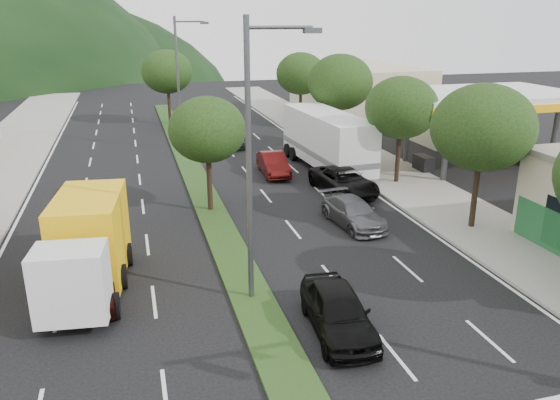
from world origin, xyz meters
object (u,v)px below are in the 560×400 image
object	(u,v)px
tree_med_near	(207,130)
streetlight_near	(255,152)
tree_r_d	(340,82)
car_queue_a	(338,311)
car_queue_c	(273,164)
suv_maroon	(87,285)
car_queue_e	(231,139)
tree_med_far	(167,72)
streetlight_mid	(181,77)
tree_r_e	(301,74)
car_queue_d	(344,181)
tree_r_b	(483,128)
tree_r_c	(401,108)
box_truck	(88,248)
car_queue_b	(353,212)
motorhome	(327,139)

from	to	relation	value
tree_med_near	streetlight_near	bearing A→B (deg)	-88.82
streetlight_near	tree_r_d	bearing A→B (deg)	61.80
car_queue_a	car_queue_c	size ratio (longest dim) A/B	1.03
streetlight_near	car_queue_c	xyz separation A→B (m)	(4.89, 16.05, -4.86)
suv_maroon	car_queue_e	world-z (taller)	car_queue_e
tree_med_far	streetlight_mid	world-z (taller)	streetlight_mid
tree_r_d	tree_med_near	world-z (taller)	tree_r_d
tree_r_e	tree_med_near	xyz separation A→B (m)	(-12.00, -22.00, -0.46)
suv_maroon	car_queue_a	xyz separation A→B (m)	(8.09, -4.35, 0.13)
tree_r_e	suv_maroon	xyz separation A→B (m)	(-17.82, -30.58, -4.25)
car_queue_a	car_queue_e	distance (m)	27.87
tree_r_d	suv_maroon	distance (m)	27.60
car_queue_a	car_queue_d	world-z (taller)	car_queue_a
tree_r_b	streetlight_mid	distance (m)	24.09
tree_r_b	tree_med_far	size ratio (longest dim) A/B	1.00
tree_r_e	suv_maroon	distance (m)	35.65
tree_r_b	tree_r_c	size ratio (longest dim) A/B	1.07
car_queue_d	car_queue_c	bearing A→B (deg)	115.10
car_queue_a	car_queue_d	size ratio (longest dim) A/B	0.83
tree_r_e	streetlight_mid	size ratio (longest dim) A/B	0.67
tree_r_c	suv_maroon	size ratio (longest dim) A/B	1.40
tree_med_far	box_truck	xyz separation A→B (m)	(-5.73, -33.38, -3.39)
tree_r_e	tree_r_d	bearing A→B (deg)	-90.00
car_queue_a	car_queue_b	size ratio (longest dim) A/B	0.99
tree_r_b	suv_maroon	bearing A→B (deg)	-171.76
box_truck	motorhome	distance (m)	20.28
tree_r_d	streetlight_mid	bearing A→B (deg)	165.73
car_queue_d	box_truck	world-z (taller)	box_truck
car_queue_b	tree_r_c	bearing A→B (deg)	41.22
suv_maroon	tree_r_b	bearing A→B (deg)	-171.38
streetlight_near	car_queue_e	world-z (taller)	streetlight_near
tree_r_b	box_truck	bearing A→B (deg)	-175.56
tree_r_c	car_queue_c	world-z (taller)	tree_r_c
streetlight_near	streetlight_mid	bearing A→B (deg)	90.00
tree_r_e	car_queue_c	bearing A→B (deg)	-113.40
tree_r_b	car_queue_d	distance (m)	9.13
streetlight_near	suv_maroon	size ratio (longest dim) A/B	2.15
tree_r_b	tree_r_e	size ratio (longest dim) A/B	1.03
tree_r_b	car_queue_e	distance (m)	22.83
tree_r_c	tree_med_near	xyz separation A→B (m)	(-12.00, -2.00, -0.32)
tree_r_b	tree_r_c	xyz separation A→B (m)	(0.00, 8.00, -0.29)
tree_r_b	car_queue_d	world-z (taller)	tree_r_b
car_queue_a	car_queue_e	bearing A→B (deg)	91.23
tree_r_c	motorhome	world-z (taller)	tree_r_c
tree_r_d	suv_maroon	world-z (taller)	tree_r_d
tree_r_b	box_truck	xyz separation A→B (m)	(-17.73, -1.38, -3.42)
streetlight_near	suv_maroon	world-z (taller)	streetlight_near
box_truck	tree_med_far	bearing A→B (deg)	-93.25
tree_r_e	tree_med_far	bearing A→B (deg)	161.57
tree_med_far	streetlight_mid	xyz separation A→B (m)	(0.21, -11.00, 0.58)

